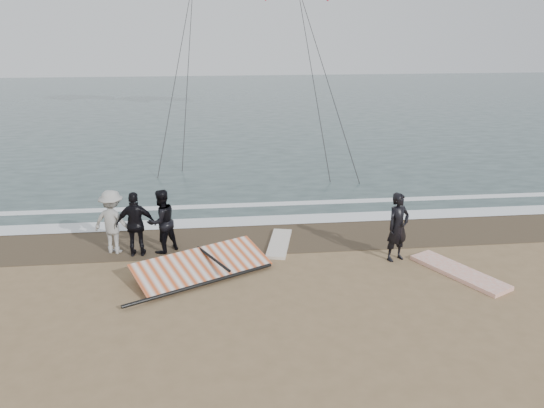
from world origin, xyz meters
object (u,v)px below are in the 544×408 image
Objects in this scene: board_white at (459,272)px; man_main at (398,227)px; board_cream at (279,243)px; sail_rig at (200,266)px.

man_main is at bearing 114.59° from board_white.
board_white is (1.39, -1.10, -0.93)m from man_main.
sail_rig is at bearing -131.97° from board_cream.
board_white is 0.72× the size of sail_rig.
man_main is 3.60m from board_cream.
man_main is 2.00m from board_white.
sail_rig is (-5.54, -0.23, -0.80)m from man_main.
sail_rig reaches higher than board_white.
board_cream is at bearing 34.77° from sail_rig.
man_main is at bearing -10.69° from board_cream.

